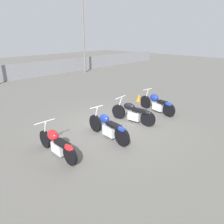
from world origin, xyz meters
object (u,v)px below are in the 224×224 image
Objects in this scene: motorcycle_slot_0 at (57,144)px; motorcycle_slot_2 at (134,113)px; motorcycle_slot_3 at (157,103)px; motorcycle_slot_1 at (109,127)px; traffic_cone_near at (139,98)px; light_pole_right at (83,25)px.

motorcycle_slot_0 is 0.98× the size of motorcycle_slot_2.
motorcycle_slot_0 is 0.95× the size of motorcycle_slot_3.
motorcycle_slot_1 is 1.02× the size of motorcycle_slot_3.
motorcycle_slot_2 is 5.00× the size of traffic_cone_near.
motorcycle_slot_2 is at bearing 15.51° from motorcycle_slot_1.
light_pole_right is 12.73m from motorcycle_slot_3.
light_pole_right is at bearing 51.74° from motorcycle_slot_2.
traffic_cone_near is (2.59, 1.67, -0.22)m from motorcycle_slot_2.
traffic_cone_near is (0.83, 1.70, -0.23)m from motorcycle_slot_3.
motorcycle_slot_1 is at bearing -155.82° from traffic_cone_near.
motorcycle_slot_3 is at bearing -113.54° from light_pole_right.
motorcycle_slot_3 is at bearing 10.48° from motorcycle_slot_1.
light_pole_right reaches higher than traffic_cone_near.
motorcycle_slot_3 is 1.90m from traffic_cone_near.
motorcycle_slot_0 is 6.50m from traffic_cone_near.
motorcycle_slot_2 is (3.69, -0.01, 0.02)m from motorcycle_slot_0.
motorcycle_slot_0 is at bearing -170.14° from motorcycle_slot_3.
motorcycle_slot_2 is at bearing -120.76° from light_pole_right.
motorcycle_slot_3 is (3.55, 0.27, -0.00)m from motorcycle_slot_1.
traffic_cone_near is at bearing 25.34° from motorcycle_slot_2.
motorcycle_slot_2 is (1.79, 0.29, -0.01)m from motorcycle_slot_1.
motorcycle_slot_1 reaches higher than traffic_cone_near.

